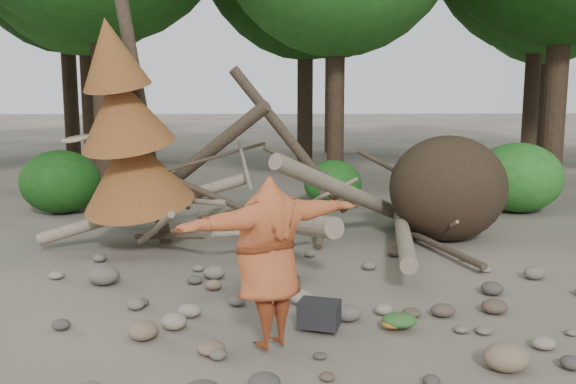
{
  "coord_description": "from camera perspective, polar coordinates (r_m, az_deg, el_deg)",
  "views": [
    {
      "loc": [
        -0.78,
        -7.42,
        2.88
      ],
      "look_at": [
        -0.49,
        1.5,
        1.4
      ],
      "focal_mm": 40.0,
      "sensor_mm": 36.0,
      "label": 1
    }
  ],
  "objects": [
    {
      "name": "ground",
      "position": [
        8.0,
        3.93,
        -11.71
      ],
      "size": [
        120.0,
        120.0,
        0.0
      ],
      "primitive_type": "plane",
      "color": "#514C44",
      "rests_on": "ground"
    },
    {
      "name": "deadfall_pile",
      "position": [
        12.14,
        11.47,
        0.08
      ],
      "size": [
        8.55,
        5.24,
        3.3
      ],
      "color": "#332619",
      "rests_on": "ground"
    },
    {
      "name": "dead_conifer",
      "position": [
        11.07,
        -14.11,
        5.15
      ],
      "size": [
        2.06,
        2.16,
        4.35
      ],
      "color": "#4C3F30",
      "rests_on": "ground"
    },
    {
      "name": "bush_left",
      "position": [
        15.51,
        -19.57,
        0.86
      ],
      "size": [
        1.8,
        1.8,
        1.44
      ],
      "primitive_type": "ellipsoid",
      "color": "#194E14",
      "rests_on": "ground"
    },
    {
      "name": "bush_mid",
      "position": [
        15.48,
        4.0,
        0.77
      ],
      "size": [
        1.4,
        1.4,
        1.12
      ],
      "primitive_type": "ellipsoid",
      "color": "#22631C",
      "rests_on": "ground"
    },
    {
      "name": "bush_right",
      "position": [
        15.67,
        19.78,
        1.23
      ],
      "size": [
        2.0,
        2.0,
        1.6
      ],
      "primitive_type": "ellipsoid",
      "color": "#2B7524",
      "rests_on": "ground"
    },
    {
      "name": "frisbee_thrower",
      "position": [
        6.92,
        -1.79,
        -6.24
      ],
      "size": [
        3.26,
        1.77,
        2.32
      ],
      "color": "#AF4F27",
      "rests_on": "ground"
    },
    {
      "name": "backpack",
      "position": [
        7.75,
        2.79,
        -11.17
      ],
      "size": [
        0.55,
        0.45,
        0.31
      ],
      "primitive_type": "cube",
      "rotation": [
        0.0,
        0.0,
        -0.33
      ],
      "color": "black",
      "rests_on": "ground"
    },
    {
      "name": "cloth_green",
      "position": [
        7.9,
        9.87,
        -11.5
      ],
      "size": [
        0.42,
        0.35,
        0.16
      ],
      "primitive_type": "ellipsoid",
      "color": "#2D5A24",
      "rests_on": "ground"
    },
    {
      "name": "cloth_orange",
      "position": [
        7.86,
        9.32,
        -11.82
      ],
      "size": [
        0.27,
        0.22,
        0.1
      ],
      "primitive_type": "ellipsoid",
      "color": "#B36C1E",
      "rests_on": "ground"
    },
    {
      "name": "boulder_front_right",
      "position": [
        7.12,
        18.86,
        -13.73
      ],
      "size": [
        0.47,
        0.43,
        0.28
      ],
      "primitive_type": "ellipsoid",
      "color": "#836A52",
      "rests_on": "ground"
    },
    {
      "name": "boulder_mid_left",
      "position": [
        9.84,
        -16.06,
        -7.14
      ],
      "size": [
        0.46,
        0.42,
        0.28
      ],
      "primitive_type": "ellipsoid",
      "color": "#5E584F",
      "rests_on": "ground"
    }
  ]
}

